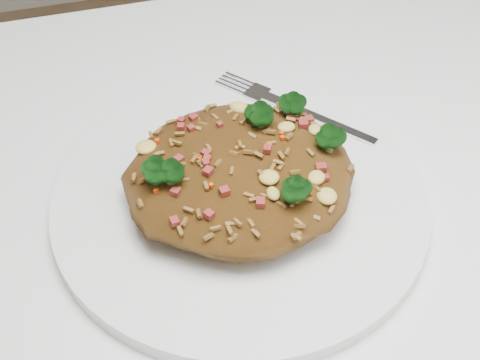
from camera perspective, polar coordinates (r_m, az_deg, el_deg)
name	(u,v)px	position (r m, az deg, el deg)	size (l,w,h in m)	color
dining_table	(262,340)	(0.57, 1.92, -13.47)	(1.20, 0.80, 0.75)	white
plate	(240,199)	(0.53, 0.00, -1.67)	(0.30, 0.30, 0.01)	white
fried_rice	(240,167)	(0.50, 0.04, 1.10)	(0.18, 0.16, 0.06)	brown
fork	(302,111)	(0.60, 5.30, 5.86)	(0.11, 0.13, 0.00)	silver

